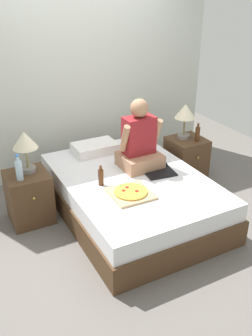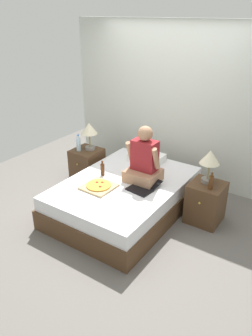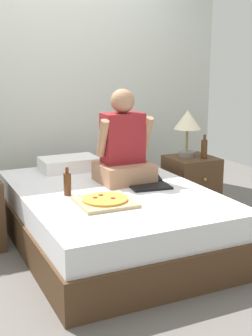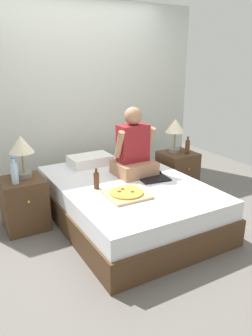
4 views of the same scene
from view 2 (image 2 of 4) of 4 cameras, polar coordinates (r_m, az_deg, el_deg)
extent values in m
plane|color=#66605B|center=(4.75, -0.22, -7.37)|extent=(5.70, 5.70, 0.00)
cube|color=silver|center=(5.36, 8.35, 10.97)|extent=(3.70, 0.12, 2.50)
cube|color=#4C331E|center=(4.67, -0.23, -5.94)|extent=(1.47, 2.07, 0.28)
cube|color=white|center=(4.55, -0.23, -3.42)|extent=(1.42, 2.01, 0.19)
cube|color=#4C331E|center=(5.45, -6.77, 0.44)|extent=(0.44, 0.44, 0.56)
sphere|color=gold|center=(5.25, -8.48, 0.63)|extent=(0.03, 0.03, 0.03)
cylinder|color=gray|center=(5.34, -6.26, 3.48)|extent=(0.16, 0.16, 0.05)
cylinder|color=olive|center=(5.29, -6.33, 4.84)|extent=(0.02, 0.02, 0.22)
cone|color=beige|center=(5.22, -6.44, 6.88)|extent=(0.26, 0.26, 0.18)
cylinder|color=silver|center=(5.29, -8.27, 4.03)|extent=(0.07, 0.07, 0.20)
cylinder|color=silver|center=(5.24, -8.36, 5.35)|extent=(0.03, 0.03, 0.06)
cylinder|color=blue|center=(5.23, -8.39, 5.73)|extent=(0.04, 0.04, 0.02)
cube|color=#4C331E|center=(4.52, 13.68, -5.86)|extent=(0.44, 0.44, 0.56)
sphere|color=gold|center=(4.28, 12.67, -5.99)|extent=(0.03, 0.03, 0.03)
cylinder|color=gray|center=(4.43, 13.97, -2.10)|extent=(0.16, 0.16, 0.05)
cylinder|color=olive|center=(4.37, 14.15, -0.53)|extent=(0.02, 0.02, 0.22)
cone|color=beige|center=(4.28, 14.44, 1.86)|extent=(0.26, 0.26, 0.18)
cylinder|color=#512D14|center=(4.24, 14.57, -2.47)|extent=(0.06, 0.06, 0.18)
cylinder|color=#512D14|center=(4.19, 14.74, -1.08)|extent=(0.03, 0.03, 0.05)
cube|color=white|center=(5.11, 3.61, 1.87)|extent=(0.52, 0.34, 0.12)
cube|color=#A37556|center=(4.50, 2.98, -1.28)|extent=(0.44, 0.40, 0.16)
cube|color=maroon|center=(4.40, 3.27, 2.23)|extent=(0.34, 0.20, 0.42)
sphere|color=#A37556|center=(4.29, 3.38, 6.02)|extent=(0.20, 0.20, 0.20)
cylinder|color=#A37556|center=(4.45, 0.74, 2.84)|extent=(0.07, 0.18, 0.32)
cylinder|color=#A37556|center=(4.26, 5.23, 1.65)|extent=(0.07, 0.18, 0.32)
cube|color=black|center=(4.29, 2.37, -3.83)|extent=(0.34, 0.26, 0.02)
cube|color=black|center=(4.41, 4.07, -2.43)|extent=(0.34, 0.23, 0.06)
cube|color=tan|center=(4.37, -4.78, -3.25)|extent=(0.41, 0.41, 0.03)
cylinder|color=gold|center=(4.36, -4.79, -3.02)|extent=(0.33, 0.33, 0.02)
cylinder|color=maroon|center=(4.41, -5.08, -2.48)|extent=(0.04, 0.04, 0.00)
cylinder|color=maroon|center=(4.31, -4.52, -3.24)|extent=(0.04, 0.04, 0.00)
cylinder|color=maroon|center=(4.41, -4.15, -2.49)|extent=(0.04, 0.04, 0.00)
cylinder|color=#4C2811|center=(4.65, -4.11, -0.30)|extent=(0.06, 0.06, 0.17)
cylinder|color=#4C2811|center=(4.60, -4.15, 0.93)|extent=(0.03, 0.03, 0.05)
camera|label=1|loc=(3.96, -55.22, 11.88)|focal=40.00mm
camera|label=3|loc=(3.83, -53.14, -1.50)|focal=50.00mm
camera|label=4|loc=(4.01, -49.25, 4.67)|focal=35.00mm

